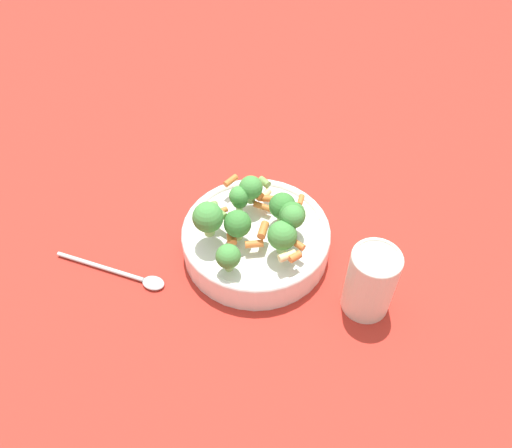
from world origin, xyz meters
The scene contains 5 objects.
ground_plane centered at (0.00, 0.00, 0.00)m, with size 3.00×3.00×0.00m, color #B72D23.
bowl centered at (0.00, 0.00, 0.03)m, with size 0.24×0.24×0.05m.
pasta_salad centered at (0.00, -0.01, 0.09)m, with size 0.19×0.20×0.07m.
cup centered at (0.12, -0.16, 0.06)m, with size 0.07×0.07×0.12m.
spoon centered at (-0.21, 0.02, 0.00)m, with size 0.16×0.14×0.01m.
Camera 1 is at (-0.19, -0.49, 0.65)m, focal length 35.00 mm.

